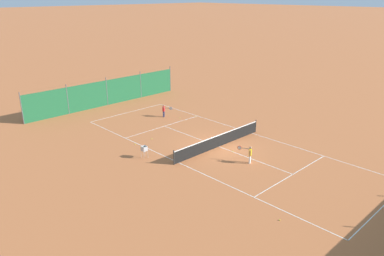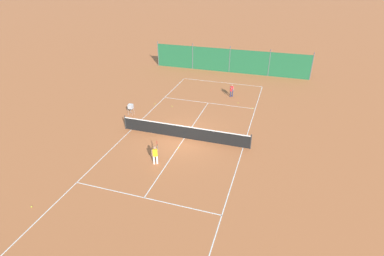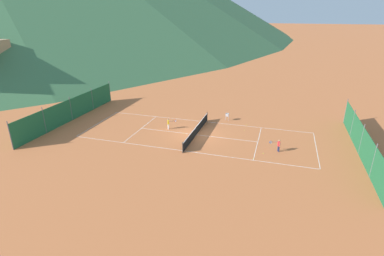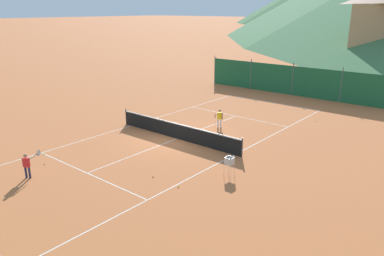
{
  "view_description": "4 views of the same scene",
  "coord_description": "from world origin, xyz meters",
  "px_view_note": "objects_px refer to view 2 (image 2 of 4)",
  "views": [
    {
      "loc": [
        19.65,
        17.37,
        11.01
      ],
      "look_at": [
        1.03,
        -1.87,
        1.27
      ],
      "focal_mm": 35.0,
      "sensor_mm": 36.0,
      "label": 1
    },
    {
      "loc": [
        -5.96,
        16.96,
        10.52
      ],
      "look_at": [
        -0.56,
        0.02,
        0.91
      ],
      "focal_mm": 28.0,
      "sensor_mm": 36.0,
      "label": 2
    },
    {
      "loc": [
        -28.07,
        -8.08,
        12.29
      ],
      "look_at": [
        -1.55,
        0.02,
        1.35
      ],
      "focal_mm": 28.0,
      "sensor_mm": 36.0,
      "label": 3
    },
    {
      "loc": [
        14.18,
        -15.73,
        7.45
      ],
      "look_at": [
        1.35,
        -0.22,
        1.0
      ],
      "focal_mm": 35.0,
      "sensor_mm": 36.0,
      "label": 4
    }
  ],
  "objects_px": {
    "tennis_ball_by_net_right": "(155,104)",
    "tennis_ball_alley_right": "(238,103)",
    "tennis_ball_far_corner": "(32,207)",
    "ball_hopper": "(131,107)",
    "player_near_baseline": "(232,90)",
    "tennis_ball_near_corner": "(172,106)",
    "player_far_baseline": "(155,153)",
    "tennis_net": "(184,132)",
    "tennis_ball_service_box": "(252,108)",
    "tennis_ball_alley_left": "(178,148)"
  },
  "relations": [
    {
      "from": "tennis_ball_by_net_right",
      "to": "tennis_ball_alley_right",
      "type": "distance_m",
      "value": 7.25
    },
    {
      "from": "tennis_ball_far_corner",
      "to": "ball_hopper",
      "type": "relative_size",
      "value": 0.07
    },
    {
      "from": "player_near_baseline",
      "to": "tennis_ball_near_corner",
      "type": "distance_m",
      "value": 5.77
    },
    {
      "from": "player_far_baseline",
      "to": "tennis_ball_by_net_right",
      "type": "xyz_separation_m",
      "value": [
        3.65,
        -8.13,
        -0.68
      ]
    },
    {
      "from": "ball_hopper",
      "to": "player_near_baseline",
      "type": "bearing_deg",
      "value": -138.75
    },
    {
      "from": "tennis_net",
      "to": "tennis_ball_by_net_right",
      "type": "xyz_separation_m",
      "value": [
        4.32,
        -4.74,
        -0.47
      ]
    },
    {
      "from": "player_near_baseline",
      "to": "tennis_ball_service_box",
      "type": "relative_size",
      "value": 17.98
    },
    {
      "from": "tennis_ball_service_box",
      "to": "tennis_ball_by_net_right",
      "type": "bearing_deg",
      "value": 11.49
    },
    {
      "from": "tennis_net",
      "to": "tennis_ball_by_net_right",
      "type": "distance_m",
      "value": 6.43
    },
    {
      "from": "tennis_net",
      "to": "tennis_ball_alley_right",
      "type": "bearing_deg",
      "value": -109.51
    },
    {
      "from": "tennis_ball_by_net_right",
      "to": "tennis_ball_alley_right",
      "type": "bearing_deg",
      "value": -160.75
    },
    {
      "from": "tennis_ball_near_corner",
      "to": "tennis_ball_alley_left",
      "type": "xyz_separation_m",
      "value": [
        -2.78,
        6.07,
        0.0
      ]
    },
    {
      "from": "tennis_ball_service_box",
      "to": "tennis_ball_alley_right",
      "type": "distance_m",
      "value": 1.5
    },
    {
      "from": "tennis_net",
      "to": "player_near_baseline",
      "type": "distance_m",
      "value": 8.55
    },
    {
      "from": "tennis_ball_far_corner",
      "to": "ball_hopper",
      "type": "xyz_separation_m",
      "value": [
        0.28,
        -11.01,
        0.62
      ]
    },
    {
      "from": "player_far_baseline",
      "to": "ball_hopper",
      "type": "relative_size",
      "value": 1.38
    },
    {
      "from": "tennis_net",
      "to": "tennis_ball_far_corner",
      "type": "distance_m",
      "value": 10.08
    },
    {
      "from": "tennis_ball_alley_left",
      "to": "ball_hopper",
      "type": "distance_m",
      "value": 6.5
    },
    {
      "from": "player_far_baseline",
      "to": "player_near_baseline",
      "type": "distance_m",
      "value": 12.0
    },
    {
      "from": "tennis_net",
      "to": "player_near_baseline",
      "type": "height_order",
      "value": "player_near_baseline"
    },
    {
      "from": "player_far_baseline",
      "to": "tennis_ball_by_net_right",
      "type": "bearing_deg",
      "value": -65.82
    },
    {
      "from": "tennis_net",
      "to": "tennis_ball_near_corner",
      "type": "height_order",
      "value": "tennis_net"
    },
    {
      "from": "tennis_ball_by_net_right",
      "to": "ball_hopper",
      "type": "bearing_deg",
      "value": 68.24
    },
    {
      "from": "tennis_ball_alley_left",
      "to": "player_far_baseline",
      "type": "bearing_deg",
      "value": 70.5
    },
    {
      "from": "player_far_baseline",
      "to": "tennis_ball_by_net_right",
      "type": "relative_size",
      "value": 18.56
    },
    {
      "from": "tennis_ball_service_box",
      "to": "ball_hopper",
      "type": "bearing_deg",
      "value": 24.26
    },
    {
      "from": "tennis_ball_by_net_right",
      "to": "tennis_ball_alley_left",
      "type": "xyz_separation_m",
      "value": [
        -4.37,
        6.09,
        0.0
      ]
    },
    {
      "from": "tennis_ball_by_net_right",
      "to": "ball_hopper",
      "type": "distance_m",
      "value": 2.72
    },
    {
      "from": "player_near_baseline",
      "to": "tennis_ball_far_corner",
      "type": "distance_m",
      "value": 18.38
    },
    {
      "from": "tennis_net",
      "to": "tennis_ball_service_box",
      "type": "height_order",
      "value": "tennis_net"
    },
    {
      "from": "tennis_ball_far_corner",
      "to": "tennis_ball_by_net_right",
      "type": "bearing_deg",
      "value": -92.99
    },
    {
      "from": "tennis_ball_alley_left",
      "to": "ball_hopper",
      "type": "height_order",
      "value": "ball_hopper"
    },
    {
      "from": "player_near_baseline",
      "to": "player_far_baseline",
      "type": "bearing_deg",
      "value": 78.79
    },
    {
      "from": "tennis_net",
      "to": "ball_hopper",
      "type": "relative_size",
      "value": 10.31
    },
    {
      "from": "tennis_ball_by_net_right",
      "to": "tennis_ball_alley_right",
      "type": "height_order",
      "value": "same"
    },
    {
      "from": "tennis_ball_alley_right",
      "to": "tennis_ball_alley_left",
      "type": "bearing_deg",
      "value": 73.72
    },
    {
      "from": "player_near_baseline",
      "to": "tennis_ball_alley_left",
      "type": "height_order",
      "value": "player_near_baseline"
    },
    {
      "from": "ball_hopper",
      "to": "tennis_ball_far_corner",
      "type": "bearing_deg",
      "value": 91.45
    },
    {
      "from": "tennis_ball_service_box",
      "to": "tennis_ball_by_net_right",
      "type": "xyz_separation_m",
      "value": [
        8.15,
        1.66,
        0.0
      ]
    },
    {
      "from": "tennis_ball_alley_left",
      "to": "tennis_ball_alley_right",
      "type": "relative_size",
      "value": 1.0
    },
    {
      "from": "tennis_ball_alley_left",
      "to": "tennis_ball_alley_right",
      "type": "distance_m",
      "value": 8.84
    },
    {
      "from": "tennis_ball_service_box",
      "to": "tennis_ball_alley_left",
      "type": "relative_size",
      "value": 1.0
    },
    {
      "from": "tennis_ball_alley_left",
      "to": "tennis_ball_far_corner",
      "type": "bearing_deg",
      "value": 55.48
    },
    {
      "from": "tennis_ball_service_box",
      "to": "tennis_ball_by_net_right",
      "type": "relative_size",
      "value": 1.0
    },
    {
      "from": "ball_hopper",
      "to": "tennis_ball_near_corner",
      "type": "bearing_deg",
      "value": -136.56
    },
    {
      "from": "tennis_ball_alley_right",
      "to": "tennis_ball_near_corner",
      "type": "bearing_deg",
      "value": 24.68
    },
    {
      "from": "player_near_baseline",
      "to": "tennis_ball_far_corner",
      "type": "height_order",
      "value": "player_near_baseline"
    },
    {
      "from": "player_far_baseline",
      "to": "ball_hopper",
      "type": "bearing_deg",
      "value": -50.76
    },
    {
      "from": "player_near_baseline",
      "to": "tennis_ball_far_corner",
      "type": "relative_size",
      "value": 17.98
    },
    {
      "from": "tennis_net",
      "to": "tennis_ball_service_box",
      "type": "xyz_separation_m",
      "value": [
        -3.83,
        -6.4,
        -0.47
      ]
    }
  ]
}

